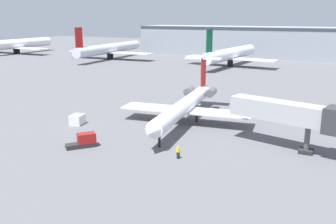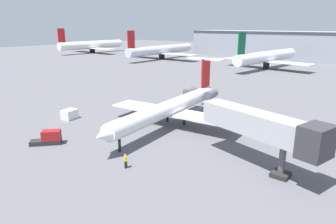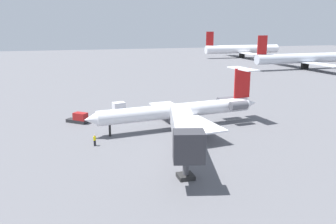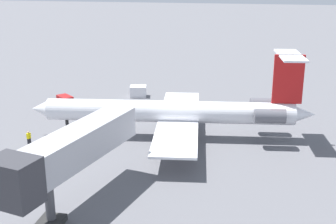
{
  "view_description": "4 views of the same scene",
  "coord_description": "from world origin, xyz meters",
  "px_view_note": "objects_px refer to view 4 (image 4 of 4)",
  "views": [
    {
      "loc": [
        24.93,
        -56.29,
        17.37
      ],
      "look_at": [
        -0.82,
        -2.88,
        2.01
      ],
      "focal_mm": 40.07,
      "sensor_mm": 36.0,
      "label": 1
    },
    {
      "loc": [
        30.42,
        -37.18,
        15.52
      ],
      "look_at": [
        0.95,
        -1.39,
        2.13
      ],
      "focal_mm": 32.44,
      "sensor_mm": 36.0,
      "label": 2
    },
    {
      "loc": [
        56.4,
        -19.48,
        17.04
      ],
      "look_at": [
        3.53,
        -4.2,
        3.4
      ],
      "focal_mm": 37.71,
      "sensor_mm": 36.0,
      "label": 3
    },
    {
      "loc": [
        48.53,
        6.79,
        18.21
      ],
      "look_at": [
        3.78,
        -1.73,
        3.66
      ],
      "focal_mm": 48.4,
      "sensor_mm": 36.0,
      "label": 4
    }
  ],
  "objects_px": {
    "regional_jet": "(180,111)",
    "baggage_tug_lead": "(64,103)",
    "ground_crew_marshaller": "(29,138)",
    "jet_bridge": "(65,154)",
    "cargo_container_uld": "(138,91)"
  },
  "relations": [
    {
      "from": "jet_bridge",
      "to": "baggage_tug_lead",
      "type": "relative_size",
      "value": 3.9
    },
    {
      "from": "jet_bridge",
      "to": "baggage_tug_lead",
      "type": "distance_m",
      "value": 27.98
    },
    {
      "from": "jet_bridge",
      "to": "ground_crew_marshaller",
      "type": "xyz_separation_m",
      "value": [
        -12.08,
        -9.53,
        -4.01
      ]
    },
    {
      "from": "ground_crew_marshaller",
      "to": "jet_bridge",
      "type": "bearing_deg",
      "value": 38.27
    },
    {
      "from": "baggage_tug_lead",
      "to": "cargo_container_uld",
      "type": "height_order",
      "value": "baggage_tug_lead"
    },
    {
      "from": "regional_jet",
      "to": "baggage_tug_lead",
      "type": "xyz_separation_m",
      "value": [
        -7.74,
        -17.06,
        -2.29
      ]
    },
    {
      "from": "regional_jet",
      "to": "baggage_tug_lead",
      "type": "relative_size",
      "value": 7.97
    },
    {
      "from": "ground_crew_marshaller",
      "to": "baggage_tug_lead",
      "type": "bearing_deg",
      "value": -172.82
    },
    {
      "from": "baggage_tug_lead",
      "to": "ground_crew_marshaller",
      "type": "bearing_deg",
      "value": 7.18
    },
    {
      "from": "ground_crew_marshaller",
      "to": "cargo_container_uld",
      "type": "distance_m",
      "value": 22.1
    },
    {
      "from": "jet_bridge",
      "to": "cargo_container_uld",
      "type": "xyz_separation_m",
      "value": [
        -33.16,
        -2.92,
        -4.07
      ]
    },
    {
      "from": "regional_jet",
      "to": "ground_crew_marshaller",
      "type": "xyz_separation_m",
      "value": [
        5.51,
        -15.4,
        -2.27
      ]
    },
    {
      "from": "regional_jet",
      "to": "jet_bridge",
      "type": "bearing_deg",
      "value": -18.44
    },
    {
      "from": "cargo_container_uld",
      "to": "regional_jet",
      "type": "bearing_deg",
      "value": 29.41
    },
    {
      "from": "ground_crew_marshaller",
      "to": "cargo_container_uld",
      "type": "height_order",
      "value": "ground_crew_marshaller"
    }
  ]
}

